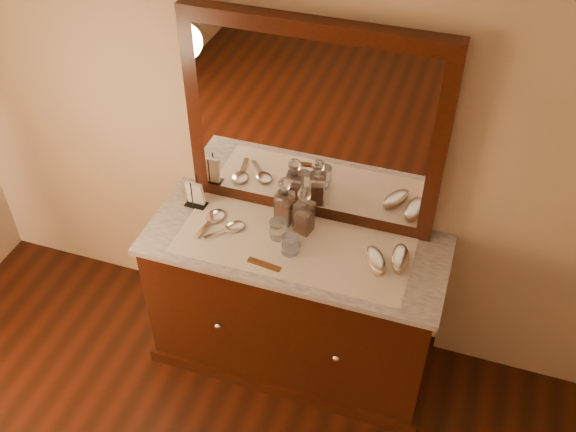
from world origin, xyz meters
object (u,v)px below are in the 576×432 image
object	(u,v)px
dresser_cabinet	(294,304)
napkin_rack	(195,195)
mirror_frame	(313,126)
comb	(264,264)
brush_near	(376,261)
decanter_left	(284,205)
hand_mirror_inner	(231,228)
decanter_right	(304,215)
pin_dish	(292,245)
hand_mirror_outer	(213,218)
brush_far	(400,259)

from	to	relation	value
dresser_cabinet	napkin_rack	world-z (taller)	napkin_rack
mirror_frame	comb	distance (m)	0.66
dresser_cabinet	napkin_rack	distance (m)	0.76
brush_near	comb	bearing A→B (deg)	-161.04
comb	napkin_rack	distance (m)	0.56
napkin_rack	decanter_left	size ratio (longest dim) A/B	0.62
mirror_frame	decanter_left	xyz separation A→B (m)	(-0.09, -0.12, -0.40)
comb	brush_near	xyz separation A→B (m)	(0.48, 0.16, 0.02)
decanter_left	hand_mirror_inner	world-z (taller)	decanter_left
decanter_left	decanter_right	world-z (taller)	decanter_left
mirror_frame	napkin_rack	size ratio (longest dim) A/B	7.38
napkin_rack	hand_mirror_inner	world-z (taller)	napkin_rack
pin_dish	decanter_left	xyz separation A→B (m)	(-0.09, 0.16, 0.09)
mirror_frame	brush_near	xyz separation A→B (m)	(0.39, -0.27, -0.47)
comb	hand_mirror_outer	xyz separation A→B (m)	(-0.34, 0.21, 0.01)
pin_dish	decanter_right	size ratio (longest dim) A/B	0.31
decanter_left	decanter_right	distance (m)	0.11
mirror_frame	pin_dish	world-z (taller)	mirror_frame
hand_mirror_outer	mirror_frame	bearing A→B (deg)	27.54
dresser_cabinet	decanter_right	distance (m)	0.55
brush_near	brush_far	xyz separation A→B (m)	(0.10, 0.05, 0.00)
decanter_left	napkin_rack	bearing A→B (deg)	-177.09
decanter_left	brush_near	bearing A→B (deg)	-17.44
hand_mirror_outer	pin_dish	bearing A→B (deg)	-6.75
hand_mirror_inner	pin_dish	bearing A→B (deg)	-2.71
mirror_frame	comb	world-z (taller)	mirror_frame
decanter_right	hand_mirror_inner	xyz separation A→B (m)	(-0.33, -0.10, -0.09)
pin_dish	brush_near	bearing A→B (deg)	0.37
hand_mirror_inner	decanter_left	bearing A→B (deg)	32.36
napkin_rack	pin_dish	bearing A→B (deg)	-13.44
pin_dish	comb	distance (m)	0.18
dresser_cabinet	pin_dish	distance (m)	0.45
hand_mirror_outer	brush_far	bearing A→B (deg)	-0.02
decanter_left	brush_near	size ratio (longest dim) A/B	1.37
hand_mirror_outer	hand_mirror_inner	world-z (taller)	hand_mirror_outer
comb	brush_far	bearing A→B (deg)	26.36
brush_near	pin_dish	bearing A→B (deg)	-179.63
brush_near	dresser_cabinet	bearing A→B (deg)	176.40
napkin_rack	decanter_left	bearing A→B (deg)	2.91
comb	brush_near	size ratio (longest dim) A/B	0.85
dresser_cabinet	mirror_frame	size ratio (longest dim) A/B	1.17
hand_mirror_outer	dresser_cabinet	bearing A→B (deg)	-3.09
mirror_frame	hand_mirror_outer	world-z (taller)	mirror_frame
napkin_rack	mirror_frame	bearing A→B (deg)	14.20
brush_near	hand_mirror_outer	xyz separation A→B (m)	(-0.82, 0.05, -0.01)
pin_dish	hand_mirror_outer	distance (m)	0.43
comb	brush_near	bearing A→B (deg)	25.27
pin_dish	hand_mirror_inner	bearing A→B (deg)	177.29
hand_mirror_inner	mirror_frame	bearing A→B (deg)	39.16
dresser_cabinet	brush_far	xyz separation A→B (m)	(0.49, 0.02, 0.47)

